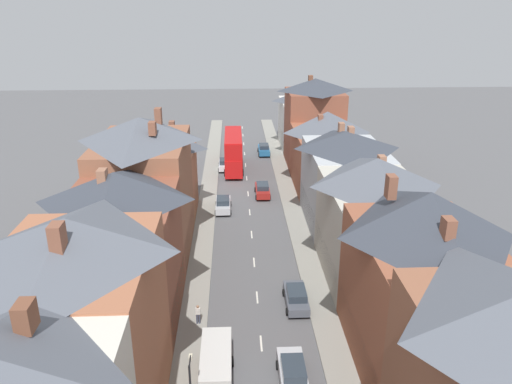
% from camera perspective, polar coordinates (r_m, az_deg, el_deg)
% --- Properties ---
extents(pavement_left, '(2.20, 104.00, 0.14)m').
position_cam_1_polar(pavement_left, '(54.90, -5.92, -4.00)').
color(pavement_left, gray).
rests_on(pavement_left, ground).
extents(pavement_right, '(2.20, 104.00, 0.14)m').
position_cam_1_polar(pavement_right, '(55.22, 4.73, -3.80)').
color(pavement_right, gray).
rests_on(pavement_right, ground).
extents(centre_line_dashes, '(0.14, 97.80, 0.01)m').
position_cam_1_polar(centre_line_dashes, '(53.04, -0.50, -4.89)').
color(centre_line_dashes, silver).
rests_on(centre_line_dashes, ground).
extents(terrace_row_left, '(8.00, 57.93, 13.98)m').
position_cam_1_polar(terrace_row_left, '(34.23, -16.79, -9.64)').
color(terrace_row_left, '#ADB2B7').
rests_on(terrace_row_left, ground).
extents(terrace_row_right, '(8.00, 88.50, 13.16)m').
position_cam_1_polar(terrace_row_right, '(46.14, 12.55, -1.75)').
color(terrace_row_right, '#B2704C').
rests_on(terrace_row_right, ground).
extents(double_decker_bus_lead, '(2.74, 10.80, 5.30)m').
position_cam_1_polar(double_decker_bus_lead, '(72.64, -2.61, 4.71)').
color(double_decker_bus_lead, red).
rests_on(double_decker_bus_lead, ground).
extents(car_near_blue, '(1.90, 4.34, 1.68)m').
position_cam_1_polar(car_near_blue, '(58.70, -3.78, -1.39)').
color(car_near_blue, '#B7BABF').
rests_on(car_near_blue, ground).
extents(car_near_silver, '(1.90, 4.19, 1.62)m').
position_cam_1_polar(car_near_silver, '(73.23, -3.59, 3.19)').
color(car_near_silver, silver).
rests_on(car_near_silver, ground).
extents(car_parked_right_a, '(1.90, 4.44, 1.58)m').
position_cam_1_polar(car_parked_right_a, '(41.31, 4.61, -11.85)').
color(car_parked_right_a, '#4C515B').
rests_on(car_parked_right_a, ground).
extents(car_mid_black, '(1.90, 4.50, 1.71)m').
position_cam_1_polar(car_mid_black, '(80.48, 0.91, 4.91)').
color(car_mid_black, '#236093').
rests_on(car_mid_black, ground).
extents(car_parked_left_b, '(1.90, 4.43, 1.70)m').
position_cam_1_polar(car_parked_left_b, '(63.05, 0.74, 0.28)').
color(car_parked_left_b, maroon).
rests_on(car_parked_left_b, ground).
extents(car_mid_white, '(1.90, 4.59, 1.70)m').
position_cam_1_polar(car_mid_white, '(34.06, 4.24, -19.99)').
color(car_mid_white, '#B7BABF').
rests_on(car_mid_white, ground).
extents(delivery_van, '(2.20, 5.20, 2.41)m').
position_cam_1_polar(delivery_van, '(33.88, -4.56, -19.19)').
color(delivery_van, silver).
rests_on(delivery_van, ground).
extents(pedestrian_mid_left, '(0.36, 0.22, 1.61)m').
position_cam_1_polar(pedestrian_mid_left, '(39.12, -6.65, -13.61)').
color(pedestrian_mid_left, '#3D4256').
rests_on(pedestrian_mid_left, pavement_left).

